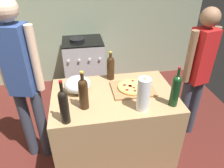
{
  "coord_description": "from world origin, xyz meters",
  "views": [
    {
      "loc": [
        -0.05,
        -0.87,
        1.99
      ],
      "look_at": [
        0.25,
        0.83,
        0.94
      ],
      "focal_mm": 33.5,
      "sensor_mm": 36.0,
      "label": 1
    }
  ],
  "objects_px": {
    "pizza": "(133,87)",
    "person_in_stripes": "(22,77)",
    "paper_towel_roll": "(143,95)",
    "mixing_bowl": "(77,84)",
    "wine_bottle_green": "(175,89)",
    "wine_bottle_amber": "(83,92)",
    "person_in_red": "(197,71)",
    "wine_bottle_clear": "(64,105)",
    "stove": "(84,65)",
    "wine_bottle_dark": "(111,67)"
  },
  "relations": [
    {
      "from": "pizza",
      "to": "person_in_stripes",
      "type": "height_order",
      "value": "person_in_stripes"
    },
    {
      "from": "person_in_stripes",
      "to": "paper_towel_roll",
      "type": "bearing_deg",
      "value": -25.24
    },
    {
      "from": "mixing_bowl",
      "to": "wine_bottle_green",
      "type": "distance_m",
      "value": 0.89
    },
    {
      "from": "wine_bottle_green",
      "to": "person_in_stripes",
      "type": "bearing_deg",
      "value": 160.15
    },
    {
      "from": "wine_bottle_amber",
      "to": "person_in_red",
      "type": "height_order",
      "value": "person_in_red"
    },
    {
      "from": "pizza",
      "to": "wine_bottle_clear",
      "type": "height_order",
      "value": "wine_bottle_clear"
    },
    {
      "from": "stove",
      "to": "person_in_red",
      "type": "height_order",
      "value": "person_in_red"
    },
    {
      "from": "paper_towel_roll",
      "to": "wine_bottle_dark",
      "type": "bearing_deg",
      "value": 107.64
    },
    {
      "from": "pizza",
      "to": "paper_towel_roll",
      "type": "bearing_deg",
      "value": -89.45
    },
    {
      "from": "pizza",
      "to": "mixing_bowl",
      "type": "bearing_deg",
      "value": 173.06
    },
    {
      "from": "stove",
      "to": "paper_towel_roll",
      "type": "bearing_deg",
      "value": -77.3
    },
    {
      "from": "pizza",
      "to": "mixing_bowl",
      "type": "xyz_separation_m",
      "value": [
        -0.52,
        0.06,
        0.05
      ]
    },
    {
      "from": "pizza",
      "to": "wine_bottle_amber",
      "type": "distance_m",
      "value": 0.53
    },
    {
      "from": "person_in_red",
      "to": "wine_bottle_clear",
      "type": "bearing_deg",
      "value": -158.53
    },
    {
      "from": "pizza",
      "to": "stove",
      "type": "height_order",
      "value": "pizza"
    },
    {
      "from": "stove",
      "to": "wine_bottle_dark",
      "type": "bearing_deg",
      "value": -79.53
    },
    {
      "from": "wine_bottle_green",
      "to": "paper_towel_roll",
      "type": "bearing_deg",
      "value": -177.52
    },
    {
      "from": "mixing_bowl",
      "to": "stove",
      "type": "distance_m",
      "value": 1.55
    },
    {
      "from": "wine_bottle_dark",
      "to": "wine_bottle_amber",
      "type": "height_order",
      "value": "wine_bottle_amber"
    },
    {
      "from": "wine_bottle_amber",
      "to": "stove",
      "type": "distance_m",
      "value": 1.82
    },
    {
      "from": "person_in_red",
      "to": "mixing_bowl",
      "type": "bearing_deg",
      "value": -173.99
    },
    {
      "from": "wine_bottle_amber",
      "to": "person_in_red",
      "type": "relative_size",
      "value": 0.22
    },
    {
      "from": "paper_towel_roll",
      "to": "stove",
      "type": "distance_m",
      "value": 1.96
    },
    {
      "from": "wine_bottle_dark",
      "to": "mixing_bowl",
      "type": "bearing_deg",
      "value": -151.85
    },
    {
      "from": "person_in_stripes",
      "to": "person_in_red",
      "type": "xyz_separation_m",
      "value": [
        1.81,
        0.02,
        -0.11
      ]
    },
    {
      "from": "stove",
      "to": "wine_bottle_green",
      "type": "bearing_deg",
      "value": -69.1
    },
    {
      "from": "paper_towel_roll",
      "to": "person_in_red",
      "type": "height_order",
      "value": "person_in_red"
    },
    {
      "from": "wine_bottle_amber",
      "to": "wine_bottle_clear",
      "type": "height_order",
      "value": "wine_bottle_clear"
    },
    {
      "from": "paper_towel_roll",
      "to": "wine_bottle_green",
      "type": "relative_size",
      "value": 0.82
    },
    {
      "from": "stove",
      "to": "person_in_red",
      "type": "bearing_deg",
      "value": -47.82
    },
    {
      "from": "wine_bottle_amber",
      "to": "person_in_stripes",
      "type": "distance_m",
      "value": 0.67
    },
    {
      "from": "mixing_bowl",
      "to": "wine_bottle_green",
      "type": "height_order",
      "value": "wine_bottle_green"
    },
    {
      "from": "pizza",
      "to": "mixing_bowl",
      "type": "distance_m",
      "value": 0.53
    },
    {
      "from": "wine_bottle_amber",
      "to": "wine_bottle_green",
      "type": "distance_m",
      "value": 0.77
    },
    {
      "from": "mixing_bowl",
      "to": "wine_bottle_dark",
      "type": "distance_m",
      "value": 0.4
    },
    {
      "from": "person_in_red",
      "to": "person_in_stripes",
      "type": "bearing_deg",
      "value": -179.3
    },
    {
      "from": "mixing_bowl",
      "to": "wine_bottle_dark",
      "type": "bearing_deg",
      "value": 28.15
    },
    {
      "from": "mixing_bowl",
      "to": "wine_bottle_clear",
      "type": "relative_size",
      "value": 0.67
    },
    {
      "from": "wine_bottle_green",
      "to": "wine_bottle_dark",
      "type": "bearing_deg",
      "value": 130.09
    },
    {
      "from": "mixing_bowl",
      "to": "wine_bottle_clear",
      "type": "height_order",
      "value": "wine_bottle_clear"
    },
    {
      "from": "person_in_stripes",
      "to": "stove",
      "type": "bearing_deg",
      "value": 65.28
    },
    {
      "from": "paper_towel_roll",
      "to": "stove",
      "type": "bearing_deg",
      "value": 102.7
    },
    {
      "from": "wine_bottle_green",
      "to": "person_in_stripes",
      "type": "distance_m",
      "value": 1.39
    },
    {
      "from": "pizza",
      "to": "wine_bottle_green",
      "type": "height_order",
      "value": "wine_bottle_green"
    },
    {
      "from": "person_in_red",
      "to": "stove",
      "type": "bearing_deg",
      "value": 132.18
    },
    {
      "from": "mixing_bowl",
      "to": "wine_bottle_amber",
      "type": "xyz_separation_m",
      "value": [
        0.05,
        -0.26,
        0.08
      ]
    },
    {
      "from": "paper_towel_roll",
      "to": "wine_bottle_clear",
      "type": "bearing_deg",
      "value": -175.53
    },
    {
      "from": "wine_bottle_dark",
      "to": "person_in_red",
      "type": "bearing_deg",
      "value": -2.91
    },
    {
      "from": "stove",
      "to": "wine_bottle_amber",
      "type": "bearing_deg",
      "value": -92.26
    },
    {
      "from": "pizza",
      "to": "stove",
      "type": "distance_m",
      "value": 1.64
    }
  ]
}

